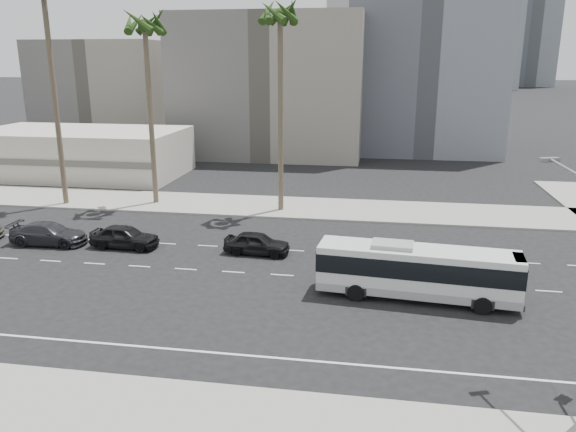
% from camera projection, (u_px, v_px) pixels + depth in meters
% --- Properties ---
extents(ground, '(700.00, 700.00, 0.00)m').
position_uv_depth(ground, '(332.00, 278.00, 32.80)').
color(ground, black).
rests_on(ground, ground).
extents(sidewalk_north, '(120.00, 7.00, 0.15)m').
position_uv_depth(sidewalk_north, '(348.00, 210.00, 47.51)').
color(sidewalk_north, gray).
rests_on(sidewalk_north, ground).
extents(commercial_low, '(22.00, 12.16, 5.00)m').
position_uv_depth(commercial_low, '(81.00, 153.00, 61.48)').
color(commercial_low, '#BDB5A6').
rests_on(commercial_low, ground).
extents(midrise_beige_west, '(24.00, 18.00, 18.00)m').
position_uv_depth(midrise_beige_west, '(273.00, 86.00, 74.99)').
color(midrise_beige_west, slate).
rests_on(midrise_beige_west, ground).
extents(midrise_gray_center, '(20.00, 20.00, 26.00)m').
position_uv_depth(midrise_gray_center, '(424.00, 55.00, 77.45)').
color(midrise_gray_center, '#595B65').
rests_on(midrise_gray_center, ground).
extents(midrise_beige_far, '(18.00, 16.00, 15.00)m').
position_uv_depth(midrise_beige_far, '(110.00, 93.00, 84.18)').
color(midrise_beige_far, slate).
rests_on(midrise_beige_far, ground).
extents(civic_tower, '(42.00, 42.00, 129.00)m').
position_uv_depth(civic_tower, '(376.00, 0.00, 260.15)').
color(civic_tower, beige).
rests_on(civic_tower, ground).
extents(highrise_right, '(26.00, 26.00, 70.00)m').
position_uv_depth(highrise_right, '(488.00, 4.00, 234.88)').
color(highrise_right, slate).
rests_on(highrise_right, ground).
extents(highrise_far, '(22.00, 22.00, 60.00)m').
position_uv_depth(highrise_far, '(531.00, 20.00, 260.86)').
color(highrise_far, slate).
rests_on(highrise_far, ground).
extents(city_bus, '(10.71, 3.34, 3.02)m').
position_uv_depth(city_bus, '(417.00, 270.00, 29.64)').
color(city_bus, silver).
rests_on(city_bus, ground).
extents(car_a, '(2.04, 4.45, 1.48)m').
position_uv_depth(car_a, '(257.00, 243.00, 36.75)').
color(car_a, black).
rests_on(car_a, ground).
extents(car_b, '(2.05, 4.72, 1.58)m').
position_uv_depth(car_b, '(124.00, 236.00, 37.95)').
color(car_b, black).
rests_on(car_b, ground).
extents(car_c, '(2.30, 5.33, 1.53)m').
position_uv_depth(car_c, '(49.00, 234.00, 38.65)').
color(car_c, '#26262A').
rests_on(car_c, ground).
extents(palm_near, '(5.03, 5.03, 16.94)m').
position_uv_depth(palm_near, '(280.00, 20.00, 43.23)').
color(palm_near, brown).
rests_on(palm_near, ground).
extents(palm_mid, '(5.30, 5.30, 16.37)m').
position_uv_depth(palm_mid, '(145.00, 30.00, 45.78)').
color(palm_mid, brown).
rests_on(palm_mid, ground).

